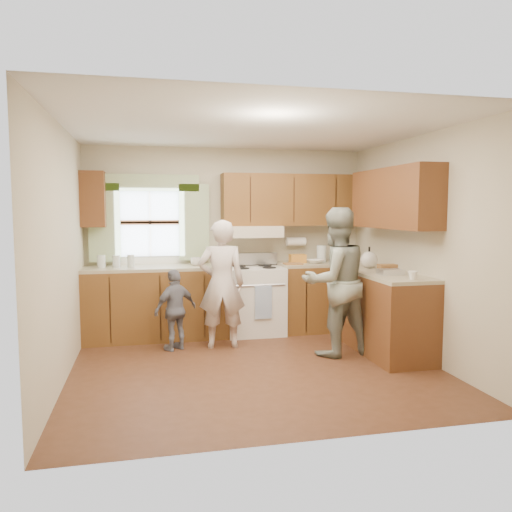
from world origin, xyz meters
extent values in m
plane|color=#462715|center=(0.00, 0.00, 0.00)|extent=(3.80, 3.80, 0.00)
plane|color=white|center=(0.00, 0.00, 2.50)|extent=(3.80, 3.80, 0.00)
plane|color=beige|center=(0.00, 1.75, 1.25)|extent=(3.80, 0.00, 3.80)
plane|color=beige|center=(0.00, -1.75, 1.25)|extent=(3.80, 0.00, 3.80)
plane|color=beige|center=(-1.90, 0.00, 1.25)|extent=(0.00, 3.50, 3.50)
plane|color=beige|center=(1.90, 0.00, 1.25)|extent=(0.00, 3.50, 3.50)
cube|color=#4B2C10|center=(-0.99, 1.45, 0.45)|extent=(1.82, 0.60, 0.90)
cube|color=#4B2C10|center=(1.29, 1.45, 0.45)|extent=(1.22, 0.60, 0.90)
cube|color=#492610|center=(1.60, 0.32, 0.45)|extent=(0.60, 1.65, 0.90)
cube|color=tan|center=(-0.99, 1.45, 0.92)|extent=(1.82, 0.60, 0.04)
cube|color=tan|center=(1.29, 1.45, 0.92)|extent=(1.22, 0.60, 0.04)
cube|color=tan|center=(1.60, 0.32, 0.92)|extent=(0.60, 1.65, 0.04)
cube|color=#4B2C10|center=(0.90, 1.58, 1.80)|extent=(2.00, 0.33, 0.70)
cube|color=#492610|center=(-1.75, 1.58, 1.80)|extent=(0.30, 0.33, 0.70)
cube|color=#492610|center=(1.73, 0.32, 1.80)|extent=(0.33, 1.65, 0.70)
cube|color=beige|center=(0.30, 1.52, 1.38)|extent=(0.76, 0.45, 0.15)
cube|color=silver|center=(-1.05, 1.73, 1.50)|extent=(0.90, 0.03, 0.90)
cube|color=#D8DF41|center=(-1.63, 1.68, 1.50)|extent=(0.40, 0.05, 1.02)
cube|color=#D8DF41|center=(-0.47, 1.68, 1.50)|extent=(0.40, 0.05, 1.02)
cube|color=#D8DF41|center=(-1.05, 1.68, 2.02)|extent=(1.30, 0.05, 0.22)
cylinder|color=white|center=(0.95, 1.65, 1.22)|extent=(0.27, 0.12, 0.12)
imported|color=silver|center=(-0.47, 1.44, 0.99)|extent=(0.14, 0.14, 0.11)
imported|color=silver|center=(1.65, 1.49, 1.10)|extent=(0.17, 0.17, 0.32)
imported|color=silver|center=(1.14, 1.35, 0.97)|extent=(0.28, 0.28, 0.05)
imported|color=silver|center=(1.61, -0.37, 0.99)|extent=(0.10, 0.10, 0.09)
cylinder|color=silver|center=(-1.66, 1.42, 1.02)|extent=(0.10, 0.10, 0.16)
cylinder|color=silver|center=(-1.48, 1.46, 1.02)|extent=(0.10, 0.10, 0.15)
cube|color=olive|center=(0.80, 1.28, 0.95)|extent=(0.24, 0.18, 0.02)
cube|color=orange|center=(0.92, 1.47, 1.00)|extent=(0.22, 0.15, 0.12)
cylinder|color=silver|center=(1.27, 1.49, 1.06)|extent=(0.13, 0.13, 0.23)
cylinder|color=silver|center=(1.51, 1.38, 1.03)|extent=(0.11, 0.11, 0.18)
sphere|color=silver|center=(1.61, 0.69, 1.04)|extent=(0.21, 0.21, 0.21)
cube|color=olive|center=(1.64, 0.25, 0.99)|extent=(0.21, 0.12, 0.10)
cube|color=silver|center=(1.58, 0.07, 0.97)|extent=(0.27, 0.18, 0.06)
cylinder|color=silver|center=(-1.30, 1.42, 1.02)|extent=(0.09, 0.09, 0.16)
cube|color=silver|center=(0.30, 1.43, 0.45)|extent=(0.76, 0.64, 0.90)
cube|color=#B7B7BC|center=(0.30, 1.69, 0.99)|extent=(0.76, 0.10, 0.16)
cylinder|color=#B7B7BC|center=(0.30, 1.11, 0.70)|extent=(0.68, 0.03, 0.03)
cube|color=#456AA1|center=(0.35, 1.09, 0.48)|extent=(0.22, 0.02, 0.42)
cylinder|color=black|center=(0.12, 1.55, 0.91)|extent=(0.18, 0.18, 0.01)
cylinder|color=black|center=(0.48, 1.55, 0.91)|extent=(0.18, 0.18, 0.01)
cylinder|color=black|center=(0.12, 1.30, 0.91)|extent=(0.18, 0.18, 0.01)
cylinder|color=black|center=(0.48, 1.30, 0.91)|extent=(0.18, 0.18, 0.01)
imported|color=beige|center=(-0.23, 0.85, 0.77)|extent=(0.60, 0.42, 1.55)
imported|color=#263E2B|center=(1.00, 0.27, 0.85)|extent=(0.93, 0.79, 1.69)
imported|color=slate|center=(-0.78, 0.85, 0.49)|extent=(0.61, 0.50, 0.97)
camera|label=1|loc=(-1.11, -5.05, 1.68)|focal=35.00mm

